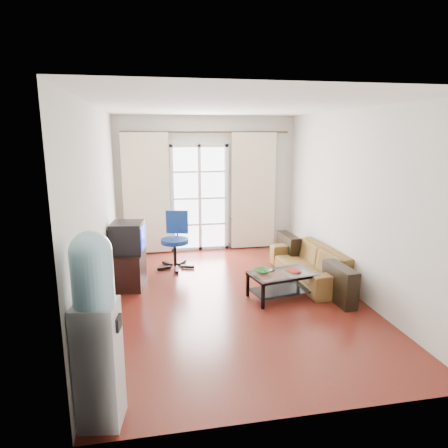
{
  "coord_description": "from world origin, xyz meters",
  "views": [
    {
      "loc": [
        -1.15,
        -5.37,
        2.34
      ],
      "look_at": [
        -0.06,
        0.35,
        1.03
      ],
      "focal_mm": 32.0,
      "sensor_mm": 36.0,
      "label": 1
    }
  ],
  "objects_px": {
    "sofa": "(310,264)",
    "coffee_table": "(282,282)",
    "task_chair": "(175,251)",
    "tv_stand": "(128,269)",
    "crt_tv": "(126,237)",
    "water_cooler": "(96,327)"
  },
  "relations": [
    {
      "from": "sofa",
      "to": "coffee_table",
      "type": "xyz_separation_m",
      "value": [
        -0.7,
        -0.64,
        -0.02
      ]
    },
    {
      "from": "coffee_table",
      "to": "task_chair",
      "type": "bearing_deg",
      "value": 130.76
    },
    {
      "from": "sofa",
      "to": "tv_stand",
      "type": "relative_size",
      "value": 2.56
    },
    {
      "from": "crt_tv",
      "to": "task_chair",
      "type": "xyz_separation_m",
      "value": [
        0.8,
        0.71,
        -0.48
      ]
    },
    {
      "from": "tv_stand",
      "to": "task_chair",
      "type": "bearing_deg",
      "value": 50.51
    },
    {
      "from": "crt_tv",
      "to": "water_cooler",
      "type": "relative_size",
      "value": 0.35
    },
    {
      "from": "coffee_table",
      "to": "tv_stand",
      "type": "height_order",
      "value": "tv_stand"
    },
    {
      "from": "tv_stand",
      "to": "task_chair",
      "type": "xyz_separation_m",
      "value": [
        0.8,
        0.75,
        0.03
      ]
    },
    {
      "from": "sofa",
      "to": "coffee_table",
      "type": "distance_m",
      "value": 0.95
    },
    {
      "from": "coffee_table",
      "to": "crt_tv",
      "type": "distance_m",
      "value": 2.48
    },
    {
      "from": "crt_tv",
      "to": "water_cooler",
      "type": "height_order",
      "value": "water_cooler"
    },
    {
      "from": "water_cooler",
      "to": "tv_stand",
      "type": "bearing_deg",
      "value": 96.99
    },
    {
      "from": "crt_tv",
      "to": "water_cooler",
      "type": "bearing_deg",
      "value": -83.72
    },
    {
      "from": "crt_tv",
      "to": "task_chair",
      "type": "height_order",
      "value": "crt_tv"
    },
    {
      "from": "task_chair",
      "to": "water_cooler",
      "type": "bearing_deg",
      "value": -85.77
    },
    {
      "from": "tv_stand",
      "to": "crt_tv",
      "type": "xyz_separation_m",
      "value": [
        0.0,
        0.04,
        0.51
      ]
    },
    {
      "from": "task_chair",
      "to": "water_cooler",
      "type": "distance_m",
      "value": 3.99
    },
    {
      "from": "task_chair",
      "to": "water_cooler",
      "type": "relative_size",
      "value": 0.62
    },
    {
      "from": "water_cooler",
      "to": "coffee_table",
      "type": "bearing_deg",
      "value": 52.02
    },
    {
      "from": "coffee_table",
      "to": "task_chair",
      "type": "distance_m",
      "value": 2.19
    },
    {
      "from": "sofa",
      "to": "water_cooler",
      "type": "bearing_deg",
      "value": -49.9
    },
    {
      "from": "sofa",
      "to": "coffee_table",
      "type": "bearing_deg",
      "value": -50.76
    }
  ]
}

